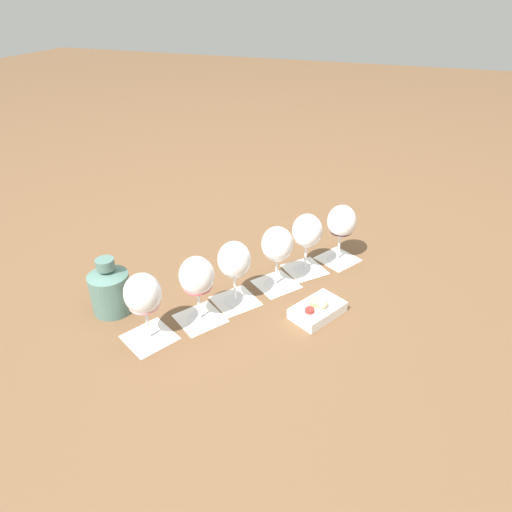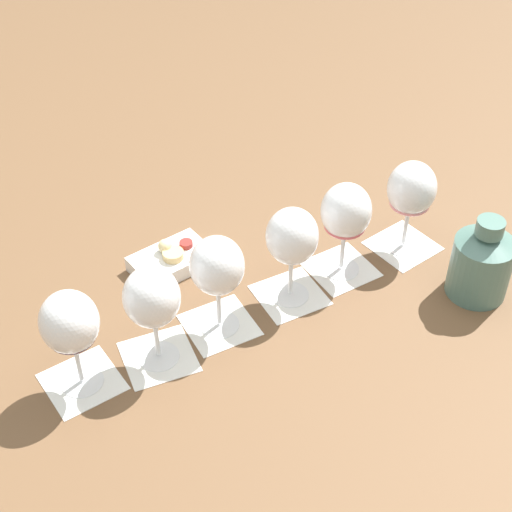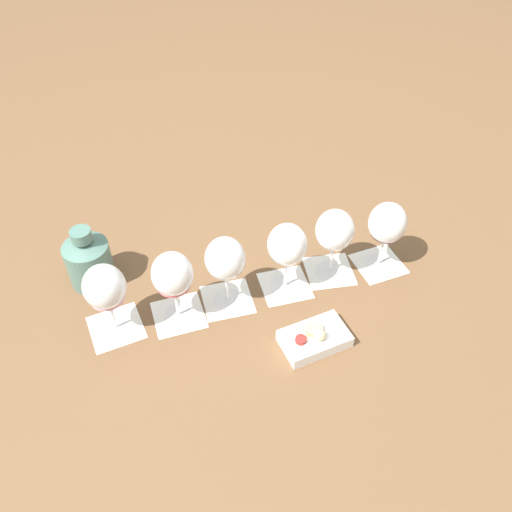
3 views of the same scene
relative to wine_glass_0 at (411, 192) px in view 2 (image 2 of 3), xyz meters
name	(u,v)px [view 2 (image 2 of 3)]	position (x,y,z in m)	size (l,w,h in m)	color
ground_plane	(256,311)	(0.25, -0.17, -0.12)	(8.00, 8.00, 0.00)	brown
tasting_card_0	(403,245)	(0.00, 0.00, -0.12)	(0.14, 0.14, 0.00)	white
tasting_card_1	(341,269)	(0.10, -0.08, -0.12)	(0.14, 0.14, 0.00)	white
tasting_card_2	(290,295)	(0.20, -0.13, -0.12)	(0.14, 0.14, 0.00)	white
tasting_card_3	(220,325)	(0.30, -0.21, -0.12)	(0.14, 0.14, 0.00)	white
tasting_card_4	(159,357)	(0.40, -0.26, -0.12)	(0.15, 0.15, 0.00)	white
tasting_card_5	(82,382)	(0.49, -0.34, -0.12)	(0.14, 0.14, 0.00)	white
wine_glass_0	(411,192)	(0.00, 0.00, 0.00)	(0.08, 0.08, 0.17)	white
wine_glass_1	(346,214)	(0.10, -0.08, 0.00)	(0.08, 0.08, 0.17)	white
wine_glass_2	(292,240)	(0.20, -0.13, 0.00)	(0.08, 0.08, 0.17)	white
wine_glass_3	(217,270)	(0.30, -0.21, 0.00)	(0.08, 0.08, 0.17)	white
wine_glass_4	(152,301)	(0.40, -0.26, 0.00)	(0.08, 0.08, 0.17)	white
wine_glass_5	(70,326)	(0.49, -0.34, 0.00)	(0.08, 0.08, 0.17)	white
ceramic_vase	(482,262)	(0.06, 0.14, -0.05)	(0.10, 0.10, 0.15)	#4C7066
snack_dish	(171,260)	(0.21, -0.34, -0.10)	(0.15, 0.13, 0.05)	white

